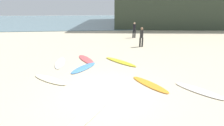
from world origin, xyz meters
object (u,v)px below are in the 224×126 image
(surfboard_3, at_px, (199,90))
(beachgoer_mid, at_px, (142,36))
(surfboard_0, at_px, (50,79))
(beachgoer_near, at_px, (134,29))
(surfboard_7, at_px, (86,59))
(surfboard_4, at_px, (120,62))
(surfboard_6, at_px, (84,68))
(surfboard_2, at_px, (150,84))
(surfboard_5, at_px, (89,113))
(surfboard_1, at_px, (60,63))

(surfboard_3, height_order, beachgoer_mid, beachgoer_mid)
(surfboard_0, xyz_separation_m, beachgoer_near, (6.57, 10.67, 0.90))
(surfboard_7, bearing_deg, surfboard_0, -139.76)
(surfboard_4, relative_size, surfboard_6, 1.25)
(surfboard_0, bearing_deg, beachgoer_near, 7.22)
(surfboard_0, relative_size, surfboard_2, 1.04)
(surfboard_7, height_order, beachgoer_near, beachgoer_near)
(surfboard_4, xyz_separation_m, surfboard_5, (-1.84, -5.23, -0.01))
(surfboard_6, bearing_deg, surfboard_3, -179.01)
(surfboard_5, bearing_deg, surfboard_4, 105.40)
(surfboard_5, bearing_deg, surfboard_2, 70.21)
(surfboard_6, bearing_deg, beachgoer_mid, -98.71)
(surfboard_2, xyz_separation_m, surfboard_4, (-0.82, 3.34, 0.01))
(surfboard_1, xyz_separation_m, surfboard_6, (1.51, -1.06, 0.00))
(surfboard_3, height_order, beachgoer_near, beachgoer_near)
(surfboard_6, distance_m, surfboard_7, 1.62)
(beachgoer_near, bearing_deg, surfboard_5, 79.52)
(surfboard_4, xyz_separation_m, beachgoer_mid, (2.44, 4.05, 0.88))
(surfboard_7, distance_m, beachgoer_mid, 5.73)
(surfboard_1, xyz_separation_m, surfboard_2, (4.55, -3.54, -0.00))
(surfboard_2, bearing_deg, surfboard_5, -173.37)
(surfboard_5, relative_size, beachgoer_near, 1.46)
(surfboard_1, xyz_separation_m, surfboard_5, (1.89, -5.43, -0.00))
(surfboard_2, height_order, surfboard_5, surfboard_2)
(beachgoer_near, bearing_deg, surfboard_6, 69.77)
(surfboard_2, xyz_separation_m, surfboard_6, (-3.04, 2.48, 0.01))
(surfboard_0, distance_m, surfboard_1, 2.53)
(surfboard_4, distance_m, surfboard_7, 2.29)
(surfboard_0, xyz_separation_m, surfboard_6, (1.53, 1.46, 0.01))
(surfboard_0, xyz_separation_m, surfboard_5, (1.91, -2.90, -0.00))
(surfboard_1, relative_size, surfboard_5, 0.90)
(surfboard_3, xyz_separation_m, beachgoer_near, (0.15, 12.48, 0.90))
(beachgoer_near, bearing_deg, surfboard_4, 79.81)
(surfboard_5, xyz_separation_m, surfboard_6, (-0.38, 4.37, 0.01))
(surfboard_2, distance_m, surfboard_7, 5.06)
(surfboard_3, bearing_deg, surfboard_4, -92.81)
(surfboard_4, distance_m, beachgoer_near, 8.85)
(beachgoer_near, bearing_deg, surfboard_2, 88.75)
(surfboard_1, distance_m, surfboard_6, 1.85)
(surfboard_3, xyz_separation_m, surfboard_5, (-4.51, -1.09, -0.00))
(beachgoer_mid, bearing_deg, surfboard_4, -96.91)
(beachgoer_near, distance_m, beachgoer_mid, 4.31)
(surfboard_2, bearing_deg, beachgoer_near, 51.49)
(surfboard_0, xyz_separation_m, surfboard_1, (0.02, 2.53, 0.00))
(surfboard_2, distance_m, beachgoer_mid, 7.62)
(surfboard_3, distance_m, surfboard_4, 4.92)
(surfboard_4, xyz_separation_m, beachgoer_near, (2.82, 8.35, 0.89))
(surfboard_2, xyz_separation_m, surfboard_7, (-2.98, 4.09, 0.00))
(beachgoer_mid, bearing_deg, beachgoer_near, 109.21)
(surfboard_3, bearing_deg, beachgoer_near, -126.31)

